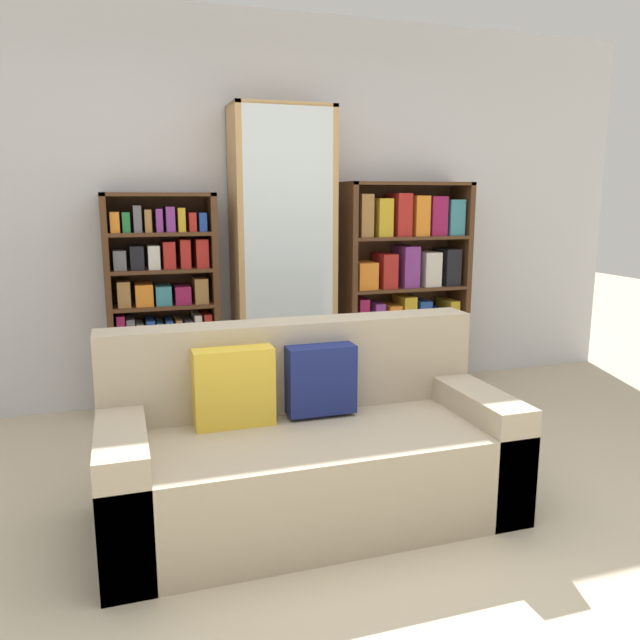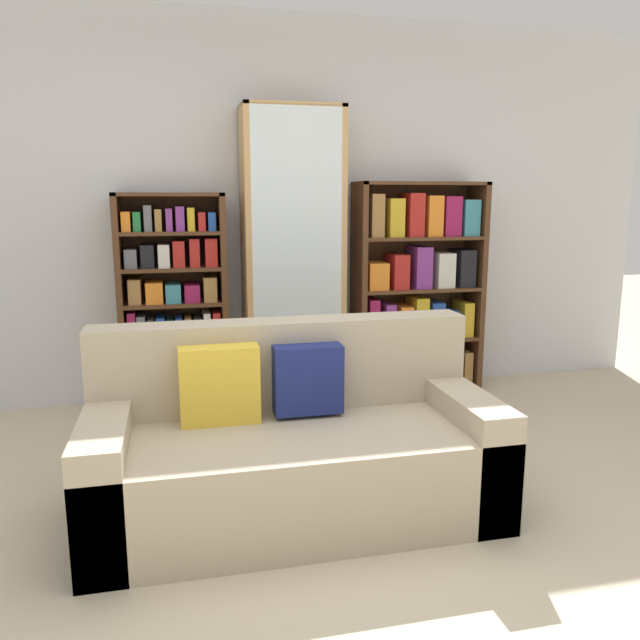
{
  "view_description": "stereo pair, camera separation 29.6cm",
  "coord_description": "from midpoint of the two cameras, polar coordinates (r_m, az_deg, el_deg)",
  "views": [
    {
      "loc": [
        -0.94,
        -2.07,
        1.45
      ],
      "look_at": [
        0.15,
        1.3,
        0.75
      ],
      "focal_mm": 35.0,
      "sensor_mm": 36.0,
      "label": 1
    },
    {
      "loc": [
        -0.65,
        -2.15,
        1.45
      ],
      "look_at": [
        0.15,
        1.3,
        0.75
      ],
      "focal_mm": 35.0,
      "sensor_mm": 36.0,
      "label": 2
    }
  ],
  "objects": [
    {
      "name": "display_cabinet",
      "position": [
        4.39,
        -5.37,
        5.59
      ],
      "size": [
        0.69,
        0.36,
        2.05
      ],
      "color": "tan",
      "rests_on": "ground"
    },
    {
      "name": "couch",
      "position": [
        2.93,
        -4.12,
        -11.79
      ],
      "size": [
        1.83,
        0.81,
        0.86
      ],
      "color": "tan",
      "rests_on": "ground"
    },
    {
      "name": "ground_plane",
      "position": [
        2.68,
        2.43,
        -21.52
      ],
      "size": [
        16.0,
        16.0,
        0.0
      ],
      "primitive_type": "plane",
      "color": "beige"
    },
    {
      "name": "bookshelf_left",
      "position": [
        4.35,
        -16.07,
        1.05
      ],
      "size": [
        0.72,
        0.32,
        1.48
      ],
      "color": "#4C2D19",
      "rests_on": "ground"
    },
    {
      "name": "bookshelf_right",
      "position": [
        4.73,
        5.98,
        2.79
      ],
      "size": [
        0.96,
        0.32,
        1.56
      ],
      "color": "#4C2D19",
      "rests_on": "ground"
    },
    {
      "name": "wall_back",
      "position": [
        4.56,
        -7.99,
        9.82
      ],
      "size": [
        6.05,
        0.06,
        2.7
      ],
      "color": "silver",
      "rests_on": "ground"
    },
    {
      "name": "wine_bottle",
      "position": [
        4.28,
        4.27,
        -6.69
      ],
      "size": [
        0.07,
        0.07,
        0.34
      ],
      "color": "black",
      "rests_on": "ground"
    }
  ]
}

